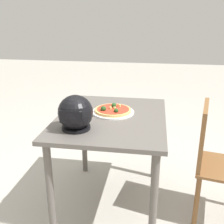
{
  "coord_description": "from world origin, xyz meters",
  "views": [
    {
      "loc": [
        -0.31,
        1.87,
        1.49
      ],
      "look_at": [
        0.0,
        -0.04,
        0.79
      ],
      "focal_mm": 43.4,
      "sensor_mm": 36.0,
      "label": 1
    }
  ],
  "objects_px": {
    "motorcycle_helmet": "(75,113)",
    "dining_table": "(111,129)",
    "chair_side": "(214,158)",
    "pizza": "(112,110)"
  },
  "relations": [
    {
      "from": "pizza",
      "to": "motorcycle_helmet",
      "type": "xyz_separation_m",
      "value": [
        0.19,
        0.35,
        0.09
      ]
    },
    {
      "from": "motorcycle_helmet",
      "to": "chair_side",
      "type": "distance_m",
      "value": 1.06
    },
    {
      "from": "motorcycle_helmet",
      "to": "dining_table",
      "type": "bearing_deg",
      "value": -125.53
    },
    {
      "from": "motorcycle_helmet",
      "to": "chair_side",
      "type": "bearing_deg",
      "value": -165.8
    },
    {
      "from": "pizza",
      "to": "chair_side",
      "type": "relative_size",
      "value": 0.31
    },
    {
      "from": "chair_side",
      "to": "pizza",
      "type": "bearing_deg",
      "value": -7.9
    },
    {
      "from": "chair_side",
      "to": "motorcycle_helmet",
      "type": "bearing_deg",
      "value": 14.2
    },
    {
      "from": "dining_table",
      "to": "pizza",
      "type": "distance_m",
      "value": 0.15
    },
    {
      "from": "dining_table",
      "to": "chair_side",
      "type": "bearing_deg",
      "value": 177.82
    },
    {
      "from": "pizza",
      "to": "chair_side",
      "type": "xyz_separation_m",
      "value": [
        -0.77,
        0.11,
        -0.29
      ]
    }
  ]
}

